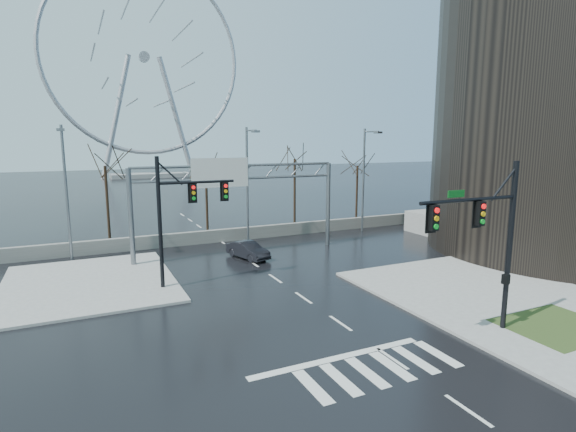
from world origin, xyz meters
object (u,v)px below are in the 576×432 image
signal_mast_near (490,232)px  sign_gantry (234,189)px  signal_mast_far (179,209)px  ferris_wheel (144,65)px  car (248,250)px

signal_mast_near → sign_gantry: bearing=106.2°
signal_mast_near → signal_mast_far: bearing=130.3°
signal_mast_near → ferris_wheel: ferris_wheel is taller
signal_mast_near → ferris_wheel: bearing=90.1°
signal_mast_near → signal_mast_far: size_ratio=1.00×
ferris_wheel → signal_mast_near: bearing=-89.9°
signal_mast_far → car: size_ratio=2.04×
sign_gantry → ferris_wheel: bearing=86.2°
signal_mast_far → ferris_wheel: ferris_wheel is taller
signal_mast_far → sign_gantry: size_ratio=0.49×
signal_mast_near → signal_mast_far: 17.03m
signal_mast_near → car: signal_mast_near is taller
signal_mast_far → ferris_wheel: bearing=82.8°
sign_gantry → ferris_wheel: (5.38, 80.04, 20.95)m
signal_mast_far → car: (6.02, 4.59, -4.19)m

